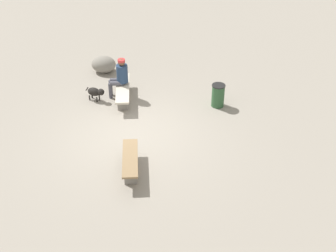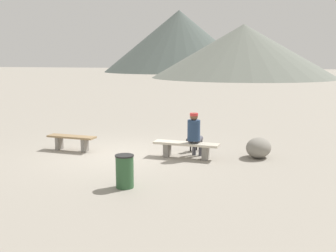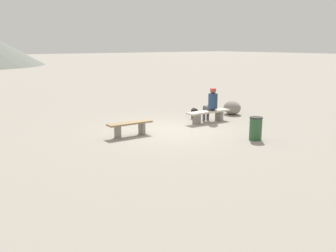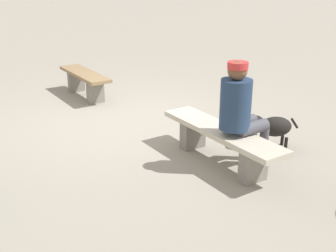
# 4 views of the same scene
# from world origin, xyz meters

# --- Properties ---
(ground) EXTENTS (210.00, 210.00, 0.06)m
(ground) POSITION_xyz_m (0.00, 0.00, -0.03)
(ground) COLOR gray
(bench_left) EXTENTS (1.56, 0.44, 0.47)m
(bench_left) POSITION_xyz_m (-1.63, 0.07, 0.34)
(bench_left) COLOR gray
(bench_left) RESTS_ON ground
(bench_right) EXTENTS (1.90, 0.48, 0.45)m
(bench_right) POSITION_xyz_m (1.98, 0.20, 0.32)
(bench_right) COLOR gray
(bench_right) RESTS_ON ground
(seated_person) EXTENTS (0.37, 0.64, 1.32)m
(seated_person) POSITION_xyz_m (2.21, 0.27, 0.77)
(seated_person) COLOR navy
(seated_person) RESTS_ON ground
(dog) EXTENTS (0.46, 0.62, 0.46)m
(dog) POSITION_xyz_m (2.01, 1.07, 0.31)
(dog) COLOR black
(dog) RESTS_ON ground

